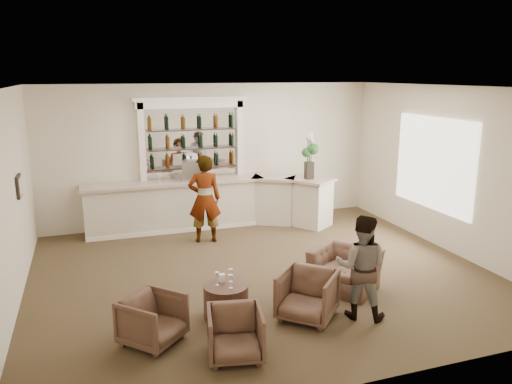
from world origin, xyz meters
The scene contains 19 objects.
ground centered at (0.00, 0.00, 0.00)m, with size 8.00×8.00×0.00m, color #4C3D26.
room_shell centered at (0.16, 0.71, 2.34)m, with size 8.04×7.02×3.32m.
bar_counter centered at (-0.16, 3.00, 0.57)m, with size 5.72×1.80×1.14m.
back_bar_alcove centered at (-0.50, 3.41, 2.03)m, with size 2.64×0.25×3.00m.
cocktail_table centered at (-1.04, -1.39, 0.25)m, with size 0.66×0.66×0.50m, color #523023.
sommelier centered at (-0.55, 2.05, 0.94)m, with size 0.69×0.45×1.88m, color gray.
guest centered at (0.83, -2.01, 0.78)m, with size 0.76×0.59×1.56m, color gray.
armchair_left centered at (-2.17, -1.78, 0.33)m, with size 0.71×0.73×0.66m, color brown.
armchair_center centered at (-1.22, -2.48, 0.32)m, with size 0.69×0.71×0.65m, color brown.
armchair_right centered at (0.07, -1.82, 0.36)m, with size 0.77×0.80×0.72m, color brown.
armchair_far centered at (1.11, -1.07, 0.34)m, with size 1.05×0.91×0.68m, color brown.
espresso_machine centered at (-0.54, 3.02, 1.37)m, with size 0.52×0.44×0.46m, color silver.
flower_vase centered at (2.00, 2.36, 1.73)m, with size 0.28×0.28×1.05m.
wine_glass_bar_left centered at (-1.34, 2.97, 1.25)m, with size 0.07×0.07×0.21m, color white, non-canonical shape.
wine_glass_bar_right centered at (-0.84, 3.00, 1.25)m, with size 0.07×0.07×0.21m, color white, non-canonical shape.
wine_glass_tbl_a centered at (-1.16, -1.36, 0.60)m, with size 0.07×0.07×0.21m, color white, non-canonical shape.
wine_glass_tbl_b centered at (-0.94, -1.31, 0.60)m, with size 0.07×0.07×0.21m, color white, non-canonical shape.
wine_glass_tbl_c centered at (-1.00, -1.52, 0.60)m, with size 0.07×0.07×0.21m, color white, non-canonical shape.
napkin_holder centered at (-1.06, -1.25, 0.56)m, with size 0.08×0.08×0.12m, color white.
Camera 1 is at (-2.82, -7.96, 3.53)m, focal length 35.00 mm.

